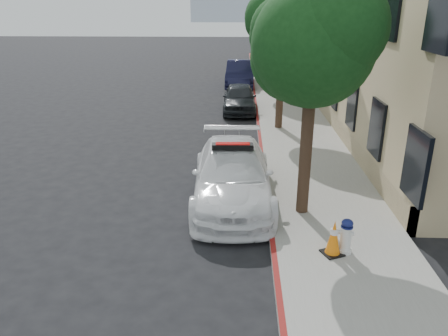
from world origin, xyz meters
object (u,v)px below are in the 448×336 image
Objects in this scene: parked_car_mid at (239,98)px; fire_hydrant at (346,236)px; police_car at (232,175)px; traffic_cone at (334,238)px; parked_car_far at (240,74)px.

parked_car_mid reaches higher than fire_hydrant.
traffic_cone is (2.19, -2.92, -0.22)m from police_car.
fire_hydrant is (2.36, -20.37, -0.29)m from parked_car_far.
police_car is at bearing -91.38° from parked_car_mid.
fire_hydrant is at bearing -80.80° from parked_car_mid.
fire_hydrant is 0.28m from traffic_cone.
parked_car_mid is at bearing 114.67° from fire_hydrant.
traffic_cone is (-0.27, -0.07, 0.00)m from fire_hydrant.
police_car is 17.52m from parked_car_far.
parked_car_mid is 5.14× the size of fire_hydrant.
police_car reaches higher than parked_car_mid.
fire_hydrant is (2.46, -2.85, -0.23)m from police_car.
police_car is 3.66m from traffic_cone.
fire_hydrant is (2.36, -13.37, -0.15)m from parked_car_mid.
parked_car_far is at bearing 95.85° from traffic_cone.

